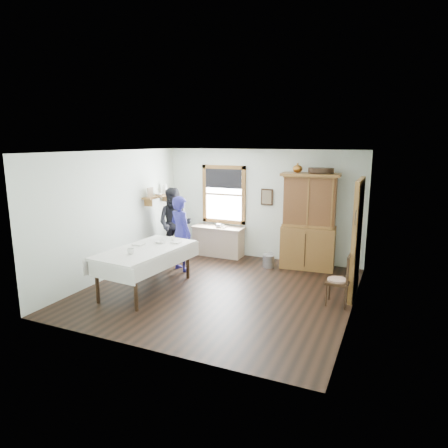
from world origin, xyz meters
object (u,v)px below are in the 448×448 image
object	(u,v)px
china_hutch	(309,222)
figure_dark	(175,226)
woman_blue	(181,236)
work_counter	(218,241)
wicker_basket	(298,263)
pail	(269,261)
spindle_chair	(338,279)
dining_table	(146,269)

from	to	relation	value
china_hutch	figure_dark	bearing A→B (deg)	-174.24
china_hutch	woman_blue	distance (m)	2.92
work_counter	wicker_basket	xyz separation A→B (m)	(2.13, -0.16, -0.27)
wicker_basket	figure_dark	world-z (taller)	figure_dark
wicker_basket	figure_dark	bearing A→B (deg)	-169.86
pail	figure_dark	world-z (taller)	figure_dark
pail	wicker_basket	xyz separation A→B (m)	(0.64, 0.26, -0.04)
spindle_chair	pail	distance (m)	2.41
woman_blue	dining_table	bearing A→B (deg)	112.49
spindle_chair	wicker_basket	bearing A→B (deg)	122.91
dining_table	woman_blue	distance (m)	1.41
china_hutch	wicker_basket	world-z (taller)	china_hutch
figure_dark	dining_table	bearing A→B (deg)	-88.99
work_counter	figure_dark	xyz separation A→B (m)	(-0.86, -0.69, 0.45)
wicker_basket	woman_blue	xyz separation A→B (m)	(-2.40, -1.26, 0.68)
work_counter	wicker_basket	distance (m)	2.15
china_hutch	dining_table	xyz separation A→B (m)	(-2.60, -2.67, -0.68)
work_counter	wicker_basket	size ratio (longest dim) A/B	3.56
china_hutch	dining_table	distance (m)	3.79
dining_table	work_counter	bearing A→B (deg)	84.10
pail	woman_blue	xyz separation A→B (m)	(-1.76, -1.00, 0.65)
dining_table	woman_blue	world-z (taller)	woman_blue
woman_blue	china_hutch	bearing A→B (deg)	-130.34
dining_table	figure_dark	size ratio (longest dim) A/B	1.28
work_counter	woman_blue	xyz separation A→B (m)	(-0.28, -1.42, 0.41)
work_counter	woman_blue	world-z (taller)	woman_blue
work_counter	pail	xyz separation A→B (m)	(1.48, -0.42, -0.23)
pail	woman_blue	bearing A→B (deg)	-150.46
spindle_chair	woman_blue	bearing A→B (deg)	171.72
dining_table	wicker_basket	xyz separation A→B (m)	(2.41, 2.62, -0.31)
dining_table	wicker_basket	world-z (taller)	dining_table
china_hutch	spindle_chair	distance (m)	2.21
spindle_chair	china_hutch	bearing A→B (deg)	117.79
dining_table	pail	world-z (taller)	dining_table
spindle_chair	woman_blue	distance (m)	3.61
woman_blue	work_counter	bearing A→B (deg)	-78.26
dining_table	pail	size ratio (longest dim) A/B	7.31
pail	figure_dark	xyz separation A→B (m)	(-2.35, -0.28, 0.68)
china_hutch	spindle_chair	bearing A→B (deg)	-68.05
figure_dark	woman_blue	bearing A→B (deg)	-65.45
woman_blue	wicker_basket	bearing A→B (deg)	-129.55
pail	wicker_basket	distance (m)	0.69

